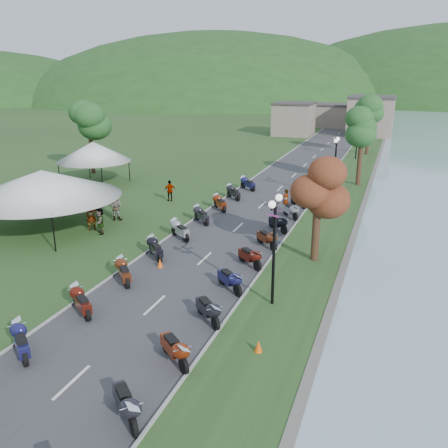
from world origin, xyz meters
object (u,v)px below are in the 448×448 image
(pedestrian_a, at_px, (93,230))
(pedestrian_c, at_px, (80,204))
(vendor_tent_main, at_px, (44,200))
(pedestrian_b, at_px, (116,220))

(pedestrian_a, distance_m, pedestrian_c, 6.97)
(pedestrian_a, xyz_separation_m, pedestrian_c, (-4.77, 5.08, 0.00))
(vendor_tent_main, height_order, pedestrian_c, vendor_tent_main)
(pedestrian_b, relative_size, pedestrian_c, 1.25)
(vendor_tent_main, distance_m, pedestrian_a, 3.75)
(vendor_tent_main, xyz_separation_m, pedestrian_a, (3.08, 0.73, -2.00))
(vendor_tent_main, distance_m, pedestrian_c, 6.38)
(vendor_tent_main, relative_size, pedestrian_b, 3.49)
(pedestrian_a, relative_size, pedestrian_b, 1.00)
(vendor_tent_main, xyz_separation_m, pedestrian_c, (-1.69, 5.81, -2.00))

